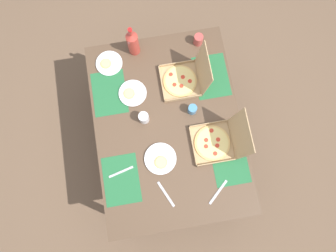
% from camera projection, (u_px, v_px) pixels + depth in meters
% --- Properties ---
extents(ground_plane, '(6.00, 6.00, 0.00)m').
position_uv_depth(ground_plane, '(168.00, 142.00, 3.04)').
color(ground_plane, brown).
extents(dining_table, '(1.50, 1.11, 0.76)m').
position_uv_depth(dining_table, '(168.00, 129.00, 2.39)').
color(dining_table, '#3F3328').
rests_on(dining_table, ground_plane).
extents(placemat_near_left, '(0.36, 0.26, 0.00)m').
position_uv_depth(placemat_near_left, '(109.00, 93.00, 2.35)').
color(placemat_near_left, '#236638').
rests_on(placemat_near_left, dining_table).
extents(placemat_near_right, '(0.36, 0.26, 0.00)m').
position_uv_depth(placemat_near_right, '(121.00, 180.00, 2.21)').
color(placemat_near_right, '#236638').
rests_on(placemat_near_right, dining_table).
extents(placemat_far_left, '(0.36, 0.26, 0.00)m').
position_uv_depth(placemat_far_left, '(211.00, 76.00, 2.38)').
color(placemat_far_left, '#236638').
rests_on(placemat_far_left, dining_table).
extents(placemat_far_right, '(0.36, 0.26, 0.00)m').
position_uv_depth(placemat_far_right, '(230.00, 161.00, 2.24)').
color(placemat_far_right, '#236638').
rests_on(placemat_far_right, dining_table).
extents(pizza_box_corner_left, '(0.30, 0.34, 0.33)m').
position_uv_depth(pizza_box_corner_left, '(185.00, 78.00, 2.32)').
color(pizza_box_corner_left, tan).
rests_on(pizza_box_corner_left, dining_table).
extents(pizza_box_corner_right, '(0.30, 0.36, 0.34)m').
position_uv_depth(pizza_box_corner_right, '(218.00, 141.00, 2.22)').
color(pizza_box_corner_right, tan).
rests_on(pizza_box_corner_right, dining_table).
extents(plate_near_right, '(0.24, 0.24, 0.03)m').
position_uv_depth(plate_near_right, '(160.00, 159.00, 2.23)').
color(plate_near_right, white).
rests_on(plate_near_right, dining_table).
extents(plate_far_left, '(0.21, 0.21, 0.03)m').
position_uv_depth(plate_far_left, '(109.00, 63.00, 2.39)').
color(plate_far_left, white).
rests_on(plate_far_left, dining_table).
extents(plate_middle, '(0.22, 0.22, 0.03)m').
position_uv_depth(plate_middle, '(132.00, 93.00, 2.34)').
color(plate_middle, white).
rests_on(plate_middle, dining_table).
extents(soda_bottle, '(0.09, 0.09, 0.32)m').
position_uv_depth(soda_bottle, '(133.00, 42.00, 2.30)').
color(soda_bottle, '#B2382D').
rests_on(soda_bottle, dining_table).
extents(cup_spare, '(0.07, 0.07, 0.09)m').
position_uv_depth(cup_spare, '(192.00, 109.00, 2.28)').
color(cup_spare, teal).
rests_on(cup_spare, dining_table).
extents(cup_clear_right, '(0.07, 0.07, 0.09)m').
position_uv_depth(cup_clear_right, '(198.00, 40.00, 2.40)').
color(cup_clear_right, '#BF4742').
rests_on(cup_clear_right, dining_table).
extents(cup_dark, '(0.08, 0.08, 0.10)m').
position_uv_depth(cup_dark, '(144.00, 118.00, 2.26)').
color(cup_dark, silver).
rests_on(cup_dark, dining_table).
extents(knife_by_far_right, '(0.20, 0.10, 0.00)m').
position_uv_depth(knife_by_far_right, '(166.00, 194.00, 2.19)').
color(knife_by_far_right, '#B7B7BC').
rests_on(knife_by_far_right, dining_table).
extents(fork_by_near_left, '(0.06, 0.19, 0.00)m').
position_uv_depth(fork_by_near_left, '(121.00, 172.00, 2.22)').
color(fork_by_near_left, '#B7B7BC').
rests_on(fork_by_near_left, dining_table).
extents(knife_by_far_left, '(0.16, 0.17, 0.00)m').
position_uv_depth(knife_by_far_left, '(218.00, 192.00, 2.19)').
color(knife_by_far_left, '#B7B7BC').
rests_on(knife_by_far_left, dining_table).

